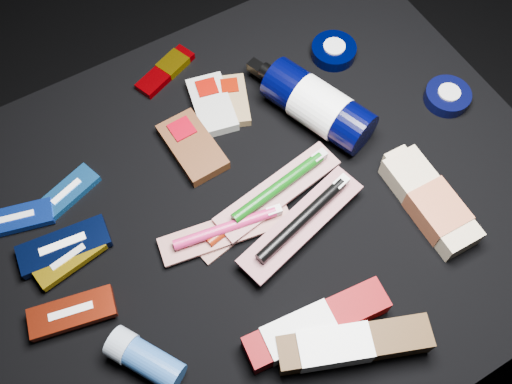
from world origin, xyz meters
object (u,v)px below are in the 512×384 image
bodywash_bottle (431,203)px  toothpaste_carton_red (310,327)px  deodorant_stick (144,358)px  lotion_bottle (318,106)px

bodywash_bottle → toothpaste_carton_red: (-0.27, -0.07, 0.00)m
bodywash_bottle → toothpaste_carton_red: bearing=-164.2°
deodorant_stick → toothpaste_carton_red: 0.23m
lotion_bottle → toothpaste_carton_red: lotion_bottle is taller
lotion_bottle → toothpaste_carton_red: size_ratio=1.14×
lotion_bottle → bodywash_bottle: (0.06, -0.23, -0.02)m
bodywash_bottle → toothpaste_carton_red: toothpaste_carton_red is taller
deodorant_stick → toothpaste_carton_red: bearing=-50.5°
lotion_bottle → deodorant_stick: (-0.43, -0.22, -0.02)m
bodywash_bottle → deodorant_stick: deodorant_stick is taller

